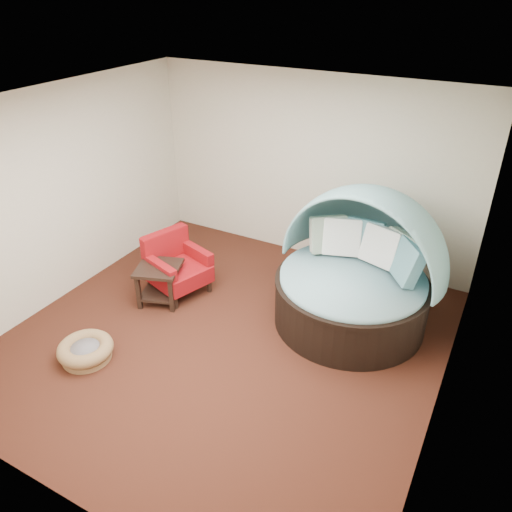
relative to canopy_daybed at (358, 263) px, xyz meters
The scene contains 10 objects.
floor 1.89m from the canopy_daybed, 136.44° to the right, with size 5.00×5.00×0.00m, color #431F13.
wall_back 1.90m from the canopy_daybed, 132.88° to the left, with size 5.00×5.00×0.00m, color beige.
wall_front 3.92m from the canopy_daybed, 108.56° to the right, with size 5.00×5.00×0.00m, color beige.
wall_left 3.96m from the canopy_daybed, 162.56° to the right, with size 5.00×5.00×0.00m, color beige.
wall_right 1.82m from the canopy_daybed, 42.78° to the right, with size 5.00×5.00×0.00m, color beige.
ceiling 2.61m from the canopy_daybed, 136.44° to the right, with size 5.00×5.00×0.00m, color white.
canopy_daybed is the anchor object (origin of this frame).
pet_basket 3.42m from the canopy_daybed, 137.66° to the right, with size 0.68×0.68×0.22m.
red_armchair 2.50m from the canopy_daybed, 167.11° to the right, with size 0.91×0.91×0.85m.
side_table 2.64m from the canopy_daybed, 160.04° to the right, with size 0.72×0.72×0.54m.
Camera 1 is at (2.64, -4.09, 3.94)m, focal length 35.00 mm.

